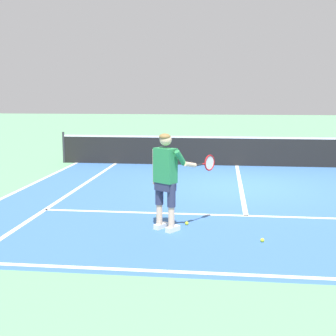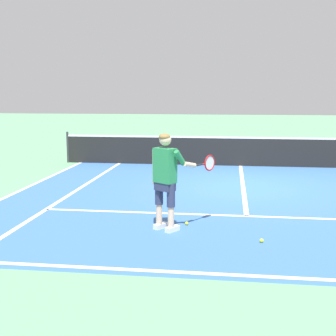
{
  "view_description": "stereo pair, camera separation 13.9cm",
  "coord_description": "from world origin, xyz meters",
  "px_view_note": "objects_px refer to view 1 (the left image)",
  "views": [
    {
      "loc": [
        -0.49,
        -11.88,
        2.4
      ],
      "look_at": [
        -1.46,
        -3.65,
        1.05
      ],
      "focal_mm": 49.58,
      "sensor_mm": 36.0,
      "label": 1
    },
    {
      "loc": [
        -0.35,
        -11.86,
        2.4
      ],
      "look_at": [
        -1.46,
        -3.65,
        1.05
      ],
      "focal_mm": 49.58,
      "sensor_mm": 36.0,
      "label": 2
    }
  ],
  "objects_px": {
    "tennis_player": "(167,175)",
    "tennis_ball_by_baseline": "(158,215)",
    "tennis_ball_near_feet": "(187,223)",
    "tennis_ball_mid_court": "(262,240)"
  },
  "relations": [
    {
      "from": "tennis_player",
      "to": "tennis_ball_by_baseline",
      "type": "height_order",
      "value": "tennis_player"
    },
    {
      "from": "tennis_player",
      "to": "tennis_ball_by_baseline",
      "type": "xyz_separation_m",
      "value": [
        -0.28,
        0.84,
        -0.96
      ]
    },
    {
      "from": "tennis_ball_near_feet",
      "to": "tennis_ball_mid_court",
      "type": "relative_size",
      "value": 1.0
    },
    {
      "from": "tennis_player",
      "to": "tennis_ball_mid_court",
      "type": "relative_size",
      "value": 25.95
    },
    {
      "from": "tennis_ball_near_feet",
      "to": "tennis_ball_by_baseline",
      "type": "relative_size",
      "value": 1.0
    },
    {
      "from": "tennis_player",
      "to": "tennis_ball_by_baseline",
      "type": "distance_m",
      "value": 1.3
    },
    {
      "from": "tennis_player",
      "to": "tennis_ball_mid_court",
      "type": "height_order",
      "value": "tennis_player"
    },
    {
      "from": "tennis_ball_near_feet",
      "to": "tennis_ball_by_baseline",
      "type": "xyz_separation_m",
      "value": [
        -0.61,
        0.48,
        0.0
      ]
    },
    {
      "from": "tennis_player",
      "to": "tennis_ball_near_feet",
      "type": "bearing_deg",
      "value": 47.4
    },
    {
      "from": "tennis_player",
      "to": "tennis_ball_mid_court",
      "type": "distance_m",
      "value": 1.94
    }
  ]
}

